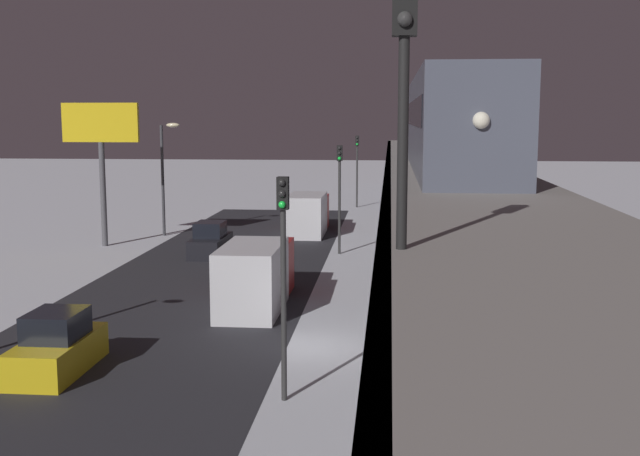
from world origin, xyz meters
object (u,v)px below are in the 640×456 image
Objects in this scene: sedan_yellow at (57,347)px; traffic_light_near at (283,256)px; traffic_light_mid at (340,183)px; traffic_light_far at (357,161)px; rail_signal at (404,63)px; subway_train at (422,120)px; commercial_billboard at (101,137)px; sedan_black at (210,242)px; box_truck at (256,275)px; delivery_van at (308,214)px.

traffic_light_near is (-7.50, 1.84, 3.40)m from sedan_yellow.
traffic_light_mid is 24.13m from traffic_light_far.
traffic_light_near and traffic_light_mid have the same top height.
subway_train is at bearing -92.65° from rail_signal.
traffic_light_far is at bearing -123.38° from commercial_billboard.
commercial_billboard is at bearing -63.02° from rail_signal.
subway_train reaches higher than commercial_billboard.
sedan_black is 1.05× the size of sedan_yellow.
traffic_light_near is 24.13m from traffic_light_mid.
traffic_light_far is at bearing -66.83° from subway_train.
sedan_black is 12.93m from box_truck.
traffic_light_near is (3.11, -9.65, -4.60)m from rail_signal.
traffic_light_far is at bearing -106.56° from sedan_black.
traffic_light_mid is (-2.70, 8.13, 2.85)m from delivery_van.
subway_train is 10.93m from delivery_van.
rail_signal is at bearing 116.98° from commercial_billboard.
traffic_light_mid is at bearing 90.00° from traffic_light_far.
box_truck is (-4.80, 11.99, 0.55)m from sedan_black.
box_truck is at bearing 111.82° from sedan_black.
traffic_light_mid is 1.00× the size of traffic_light_far.
rail_signal is (2.11, 45.69, 0.95)m from subway_train.
traffic_light_far is 27.16m from commercial_billboard.
sedan_yellow is at bearing 90.00° from sedan_black.
commercial_billboard is (14.87, 22.58, 2.63)m from traffic_light_far.
delivery_van is 0.83× the size of commercial_billboard.
subway_train is 8.32× the size of commercial_billboard.
delivery_van is at bearing -90.00° from box_truck.
rail_signal reaches higher than traffic_light_far.
commercial_billboard is (12.17, 6.58, 5.48)m from delivery_van.
traffic_light_far is at bearing -90.00° from traffic_light_mid.
box_truck is 37.42m from traffic_light_far.
commercial_billboard is at bearing 28.38° from delivery_van.
commercial_billboard reaches higher than traffic_light_far.
rail_signal reaches higher than box_truck.
rail_signal is 0.54× the size of box_truck.
traffic_light_mid is at bearing -171.67° from sedan_black.
sedan_yellow is (-0.00, 21.19, 0.00)m from sedan_black.
sedan_yellow is at bearing 81.03° from delivery_van.
rail_signal is 0.62× the size of traffic_light_far.
rail_signal is at bearing 108.00° from sedan_black.
rail_signal is 0.92× the size of sedan_black.
subway_train is 13.79m from traffic_light_far.
sedan_yellow is at bearing -13.78° from traffic_light_near.
subway_train is 17.91× the size of sedan_yellow.
sedan_black is at bearing 73.44° from traffic_light_far.
sedan_black is 26.54m from traffic_light_far.
sedan_black is 9.89m from commercial_billboard.
subway_train is at bearing -113.70° from traffic_light_mid.
sedan_yellow is 0.56× the size of delivery_van.
traffic_light_far reaches higher than sedan_black.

